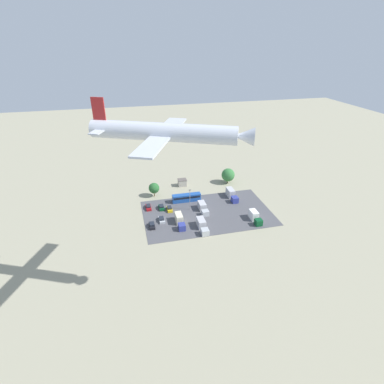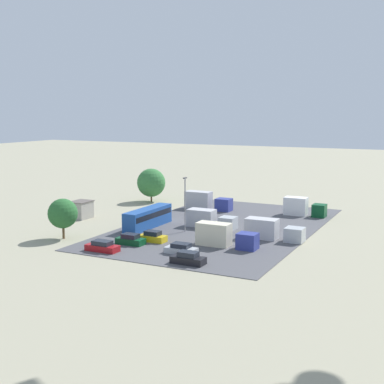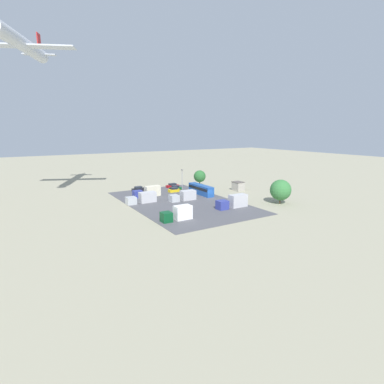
{
  "view_description": "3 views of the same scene",
  "coord_description": "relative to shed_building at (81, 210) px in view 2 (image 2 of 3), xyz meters",
  "views": [
    {
      "loc": [
        28.9,
        105.11,
        60.35
      ],
      "look_at": [
        10.45,
        28.2,
        19.48
      ],
      "focal_mm": 28.0,
      "sensor_mm": 36.0,
      "label": 1
    },
    {
      "loc": [
        80.29,
        44.41,
        19.2
      ],
      "look_at": [
        5.26,
        7.03,
        6.45
      ],
      "focal_mm": 50.0,
      "sensor_mm": 36.0,
      "label": 2
    },
    {
      "loc": [
        -75.69,
        52.13,
        21.1
      ],
      "look_at": [
        -3.49,
        8.25,
        3.49
      ],
      "focal_mm": 28.0,
      "sensor_mm": 36.0,
      "label": 3
    }
  ],
  "objects": [
    {
      "name": "parked_truck_2",
      "position": [
        0.29,
        35.72,
        -0.12
      ],
      "size": [
        2.56,
        8.85,
        3.03
      ],
      "color": "#ADB2B7",
      "rests_on": "ground"
    },
    {
      "name": "parking_lot_surface",
      "position": [
        -4.52,
        25.79,
        -1.55
      ],
      "size": [
        48.87,
        29.57,
        0.08
      ],
      "color": "#4C4C51",
      "rests_on": "ground"
    },
    {
      "name": "light_pole_lot_centre",
      "position": [
        1.48,
        21.83,
        3.29
      ],
      "size": [
        0.9,
        0.28,
        8.75
      ],
      "color": "gray",
      "rests_on": "ground"
    },
    {
      "name": "tree_near_shed",
      "position": [
        -21.23,
        2.03,
        2.47
      ],
      "size": [
        6.04,
        6.04,
        7.08
      ],
      "color": "brown",
      "rests_on": "ground"
    },
    {
      "name": "parked_car_1",
      "position": [
        17.24,
        17.11,
        -0.9
      ],
      "size": [
        1.93,
        4.72,
        1.47
      ],
      "color": "maroon",
      "rests_on": "ground"
    },
    {
      "name": "bus",
      "position": [
        1.3,
        14.82,
        0.19
      ],
      "size": [
        11.74,
        2.53,
        3.17
      ],
      "rotation": [
        0.0,
        0.0,
        1.57
      ],
      "color": "#1E4C9E",
      "rests_on": "ground"
    },
    {
      "name": "ground_plane",
      "position": [
        -4.52,
        15.67,
        -1.59
      ],
      "size": [
        400.0,
        400.0,
        0.0
      ],
      "primitive_type": "plane",
      "color": "gray"
    },
    {
      "name": "parked_car_4",
      "position": [
        17.45,
        30.48,
        -0.86
      ],
      "size": [
        1.93,
        4.37,
        1.57
      ],
      "rotation": [
        0.0,
        0.0,
        3.14
      ],
      "color": "black",
      "rests_on": "ground"
    },
    {
      "name": "parked_car_3",
      "position": [
        13.49,
        27.39,
        -0.92
      ],
      "size": [
        1.99,
        4.4,
        1.41
      ],
      "color": "#ADB2B7",
      "rests_on": "ground"
    },
    {
      "name": "parked_car_2",
      "position": [
        9.41,
        20.54,
        -0.85
      ],
      "size": [
        1.88,
        4.01,
        1.6
      ],
      "rotation": [
        0.0,
        0.0,
        3.14
      ],
      "color": "gold",
      "rests_on": "ground"
    },
    {
      "name": "parked_truck_4",
      "position": [
        -17.78,
        16.44,
        0.06
      ],
      "size": [
        2.53,
        9.4,
        3.44
      ],
      "color": "navy",
      "rests_on": "ground"
    },
    {
      "name": "parked_truck_0",
      "position": [
        -20.07,
        35.08,
        0.0
      ],
      "size": [
        2.47,
        7.62,
        3.31
      ],
      "color": "#0C4723",
      "rests_on": "ground"
    },
    {
      "name": "parked_truck_3",
      "position": [
        -3.25,
        23.84,
        -0.19
      ],
      "size": [
        2.57,
        8.31,
        2.88
      ],
      "color": "#ADB2B7",
      "rests_on": "ground"
    },
    {
      "name": "parked_truck_1",
      "position": [
        7.4,
        30.96,
        -0.02
      ],
      "size": [
        2.37,
        8.95,
        3.26
      ],
      "color": "navy",
      "rests_on": "ground"
    },
    {
      "name": "shed_building",
      "position": [
        0.0,
        0.0,
        0.0
      ],
      "size": [
        3.91,
        3.19,
        3.17
      ],
      "color": "#9E998E",
      "rests_on": "ground"
    },
    {
      "name": "parked_car_0",
      "position": [
        12.31,
        18.51,
        -0.87
      ],
      "size": [
        1.97,
        4.16,
        1.55
      ],
      "color": "#0C4723",
      "rests_on": "ground"
    },
    {
      "name": "tree_apron_mid",
      "position": [
        13.67,
        7.35,
        2.3
      ],
      "size": [
        4.51,
        4.51,
        6.15
      ],
      "color": "brown",
      "rests_on": "ground"
    }
  ]
}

